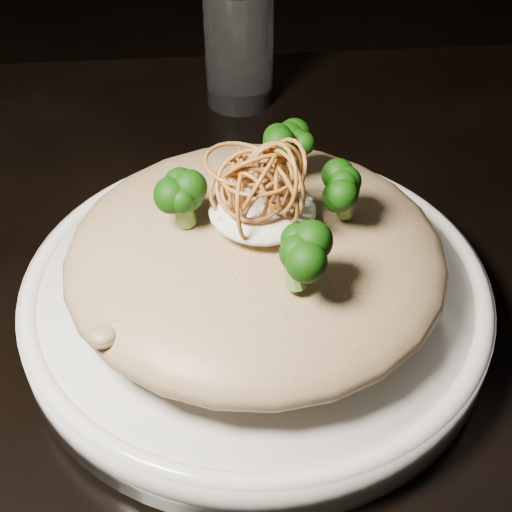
{
  "coord_description": "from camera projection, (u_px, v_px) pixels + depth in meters",
  "views": [
    {
      "loc": [
        -0.02,
        -0.35,
        1.12
      ],
      "look_at": [
        0.01,
        -0.0,
        0.81
      ],
      "focal_mm": 50.0,
      "sensor_mm": 36.0,
      "label": 1
    }
  ],
  "objects": [
    {
      "name": "risotto",
      "position": [
        255.0,
        254.0,
        0.46
      ],
      "size": [
        0.25,
        0.25,
        0.05
      ],
      "primitive_type": "ellipsoid",
      "color": "brown",
      "rests_on": "plate"
    },
    {
      "name": "drinking_glass",
      "position": [
        239.0,
        47.0,
        0.69
      ],
      "size": [
        0.08,
        0.08,
        0.12
      ],
      "primitive_type": "cylinder",
      "rotation": [
        0.0,
        0.0,
        -0.22
      ],
      "color": "white",
      "rests_on": "table"
    },
    {
      "name": "table",
      "position": [
        239.0,
        385.0,
        0.56
      ],
      "size": [
        1.1,
        0.8,
        0.75
      ],
      "color": "black",
      "rests_on": "ground"
    },
    {
      "name": "plate",
      "position": [
        256.0,
        297.0,
        0.49
      ],
      "size": [
        0.32,
        0.32,
        0.03
      ],
      "primitive_type": "cylinder",
      "color": "white",
      "rests_on": "table"
    },
    {
      "name": "shallots",
      "position": [
        261.0,
        170.0,
        0.42
      ],
      "size": [
        0.06,
        0.06,
        0.04
      ],
      "primitive_type": null,
      "color": "brown",
      "rests_on": "cheese"
    },
    {
      "name": "broccoli",
      "position": [
        265.0,
        187.0,
        0.42
      ],
      "size": [
        0.15,
        0.15,
        0.06
      ],
      "primitive_type": null,
      "color": "black",
      "rests_on": "risotto"
    },
    {
      "name": "cheese",
      "position": [
        262.0,
        209.0,
        0.44
      ],
      "size": [
        0.07,
        0.07,
        0.02
      ],
      "primitive_type": "ellipsoid",
      "color": "white",
      "rests_on": "risotto"
    }
  ]
}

